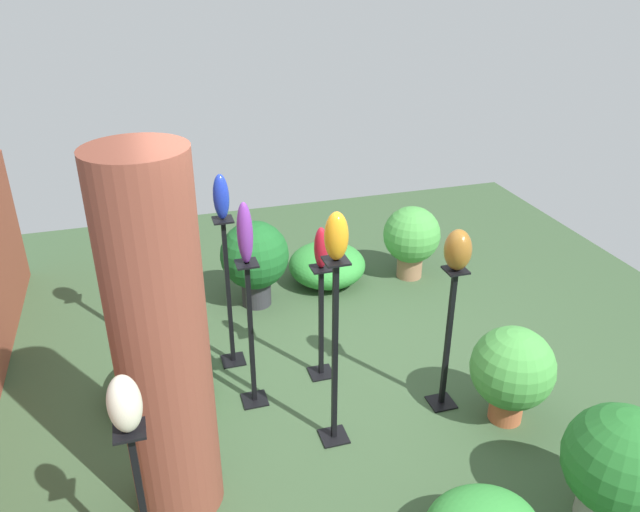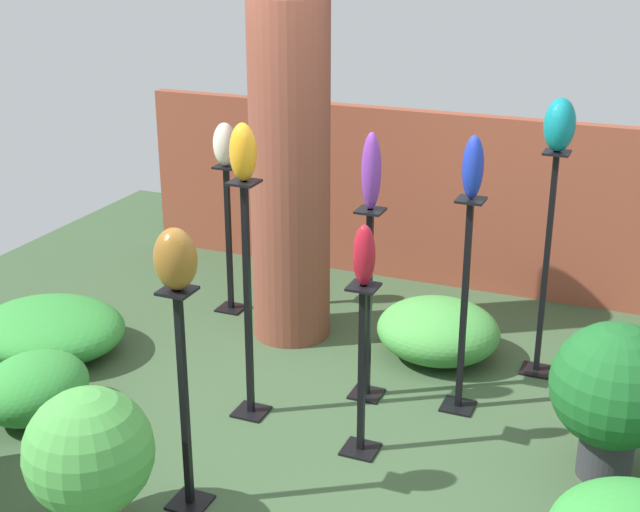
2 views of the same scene
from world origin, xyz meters
The scene contains 21 objects.
ground_plane centered at (0.00, 0.00, 0.00)m, with size 8.00×8.00×0.00m, color #385133.
brick_pillar centered at (-0.88, 1.27, 1.20)m, with size 0.56×0.56×2.40m, color brown.
pedestal_bronze centered at (-0.52, -0.82, 0.56)m, with size 0.20×0.20×1.22m.
pedestal_cobalt centered at (0.53, 0.69, 0.63)m, with size 0.20×0.20×1.37m.
pedestal_violet centered at (-0.05, 0.61, 0.58)m, with size 0.20×0.20×1.25m.
pedestal_amber centered at (-0.64, 0.13, 0.69)m, with size 0.20×0.20×1.49m.
pedestal_teal centered at (0.90, 1.36, 0.71)m, with size 0.20×0.20×1.53m.
pedestal_ruby centered at (0.13, -0.01, 0.47)m, with size 0.20×0.20×1.03m.
art_vase_bronze centered at (-0.52, -0.82, 1.37)m, with size 0.21×0.19×0.31m, color brown.
art_vase_cobalt centered at (0.53, 0.69, 1.55)m, with size 0.12×0.13×0.37m, color #192D9E.
art_vase_violet centered at (-0.05, 0.61, 1.49)m, with size 0.12×0.12×0.47m, color #6B2D8C.
art_vase_amber centered at (-0.64, 0.13, 1.66)m, with size 0.15×0.16×0.33m, color orange.
art_vase_ivory centered at (-1.49, 1.48, 1.32)m, with size 0.18×0.17×0.32m, color beige.
art_vase_teal centered at (0.90, 1.36, 1.69)m, with size 0.20×0.21×0.33m, color #0F727A.
art_vase_ruby centered at (0.13, -0.01, 1.20)m, with size 0.12×0.11×0.34m, color maroon.
potted_plant_front_right centered at (1.45, 0.28, 0.53)m, with size 0.68×0.68×0.90m.
potted_plant_front_left centered at (1.55, -1.46, 0.48)m, with size 0.62×0.62×0.81m.
potted_plant_walkway_edge centered at (-1.84, -1.31, 0.46)m, with size 0.70×0.70×0.84m.
potted_plant_back_center centered at (-0.82, -1.21, 0.46)m, with size 0.63×0.63×0.79m.
foliage_bed_west centered at (0.22, 1.29, 0.21)m, with size 0.85×0.78×0.42m, color #479942.
foliage_bed_center centered at (1.67, -0.54, 0.21)m, with size 0.83×0.83×0.43m, color #338C38.
Camera 1 is at (-4.03, 1.25, 3.30)m, focal length 35.00 mm.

